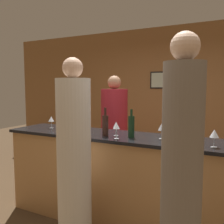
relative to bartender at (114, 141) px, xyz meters
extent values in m
plane|color=#4C3823|center=(0.46, -0.71, -0.82)|extent=(14.00, 14.00, 0.00)
cube|color=olive|center=(0.46, 1.71, 0.58)|extent=(8.00, 0.06, 2.80)
cube|color=black|center=(0.21, 1.67, 0.93)|extent=(0.44, 0.02, 0.34)
cube|color=#B7C6B2|center=(0.21, 1.66, 0.93)|extent=(0.39, 0.00, 0.29)
cube|color=#B27F4C|center=(0.46, -0.71, -0.30)|extent=(2.89, 0.57, 1.03)
cube|color=black|center=(0.46, -0.71, 0.23)|extent=(2.95, 0.63, 0.04)
cylinder|color=maroon|center=(0.00, 0.00, -0.03)|extent=(0.39, 0.39, 1.58)
sphere|color=#A37556|center=(0.00, 0.00, 0.86)|extent=(0.19, 0.19, 0.19)
cylinder|color=silver|center=(0.24, -1.34, 0.03)|extent=(0.33, 0.33, 1.69)
sphere|color=tan|center=(0.24, -1.34, 0.97)|extent=(0.19, 0.19, 0.19)
cylinder|color=gray|center=(1.28, -1.46, 0.08)|extent=(0.30, 0.30, 1.79)
sphere|color=beige|center=(1.28, -1.46, 1.08)|extent=(0.21, 0.21, 0.21)
cylinder|color=black|center=(0.31, -0.84, 0.36)|extent=(0.07, 0.07, 0.24)
cylinder|color=black|center=(0.31, -0.84, 0.52)|extent=(0.03, 0.03, 0.09)
cylinder|color=black|center=(0.59, -0.77, 0.36)|extent=(0.07, 0.07, 0.24)
cylinder|color=black|center=(0.59, -0.77, 0.52)|extent=(0.03, 0.03, 0.07)
cylinder|color=black|center=(0.89, -0.46, 0.35)|extent=(0.08, 0.08, 0.21)
cylinder|color=black|center=(0.89, -0.46, 0.50)|extent=(0.03, 0.03, 0.08)
cylinder|color=silver|center=(0.91, -0.71, 0.25)|extent=(0.05, 0.05, 0.00)
cylinder|color=silver|center=(0.91, -0.71, 0.29)|extent=(0.01, 0.01, 0.09)
cone|color=silver|center=(0.91, -0.71, 0.38)|extent=(0.07, 0.07, 0.08)
cylinder|color=silver|center=(0.41, -0.78, 0.25)|extent=(0.05, 0.05, 0.00)
cylinder|color=silver|center=(0.41, -0.78, 0.29)|extent=(0.01, 0.01, 0.09)
cone|color=silver|center=(0.41, -0.78, 0.37)|extent=(0.07, 0.07, 0.07)
cylinder|color=silver|center=(-0.02, -0.92, 0.25)|extent=(0.05, 0.05, 0.00)
cylinder|color=silver|center=(-0.02, -0.92, 0.30)|extent=(0.01, 0.01, 0.10)
cone|color=silver|center=(-0.02, -0.92, 0.39)|extent=(0.07, 0.07, 0.07)
cylinder|color=silver|center=(-0.11, -0.87, 0.25)|extent=(0.05, 0.05, 0.00)
cylinder|color=silver|center=(-0.11, -0.87, 0.29)|extent=(0.01, 0.01, 0.09)
cone|color=silver|center=(-0.11, -0.87, 0.37)|extent=(0.06, 0.06, 0.06)
cylinder|color=silver|center=(0.49, -0.92, 0.25)|extent=(0.05, 0.05, 0.00)
cylinder|color=silver|center=(0.49, -0.92, 0.30)|extent=(0.01, 0.01, 0.10)
cone|color=silver|center=(0.49, -0.92, 0.39)|extent=(0.07, 0.07, 0.06)
cylinder|color=silver|center=(-0.59, -0.70, 0.25)|extent=(0.05, 0.05, 0.00)
cylinder|color=silver|center=(-0.59, -0.70, 0.29)|extent=(0.01, 0.01, 0.09)
cone|color=silver|center=(-0.59, -0.70, 0.37)|extent=(0.08, 0.08, 0.07)
cylinder|color=silver|center=(1.44, -0.85, 0.25)|extent=(0.05, 0.05, 0.00)
cylinder|color=silver|center=(1.44, -0.85, 0.29)|extent=(0.01, 0.01, 0.09)
cone|color=silver|center=(1.44, -0.85, 0.38)|extent=(0.08, 0.08, 0.07)
camera|label=1|loc=(1.63, -3.26, 0.80)|focal=40.00mm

